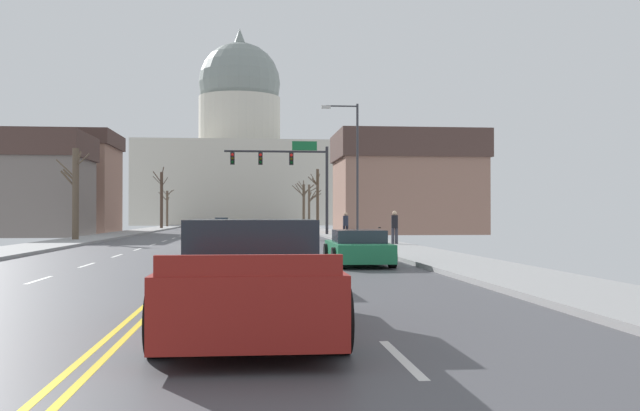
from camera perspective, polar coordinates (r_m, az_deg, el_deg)
The scene contains 26 objects.
ground at distance 37.35m, azimuth -8.36°, elevation -3.21°, with size 20.00×180.00×0.20m.
signal_gantry at distance 53.93m, azimuth -2.38°, elevation 3.12°, with size 7.91×0.41×7.09m.
street_lamp_right at distance 42.76m, azimuth 2.65°, elevation 3.73°, with size 2.26×0.24×8.18m.
capitol_building at distance 116.04m, azimuth -6.50°, elevation 3.67°, with size 31.52×22.56×32.00m.
sedan_near_00 at distance 49.64m, azimuth -5.42°, elevation -1.93°, with size 2.08×4.41×1.27m.
sedan_near_01 at distance 42.77m, azimuth -5.73°, elevation -2.17°, with size 2.06×4.62×1.23m.
sedan_near_02 at distance 36.46m, azimuth -5.82°, elevation -2.39°, with size 2.06×4.24×1.24m.
sedan_near_03 at distance 29.14m, azimuth -5.49°, elevation -2.85°, with size 2.09×4.44×1.18m.
sedan_near_04 at distance 23.11m, azimuth 3.08°, elevation -3.46°, with size 2.05×4.51×1.15m.
sedan_near_05 at distance 16.32m, azimuth -4.82°, elevation -4.52°, with size 2.01×4.50×1.21m.
pickup_truck_near_06 at distance 10.20m, azimuth -5.58°, elevation -5.94°, with size 2.39×5.68×1.57m.
sedan_oncoming_00 at distance 59.93m, azimuth -9.11°, elevation -1.74°, with size 1.94×4.42×1.21m.
sedan_oncoming_01 at distance 73.11m, azimuth -8.35°, elevation -1.57°, with size 1.98×4.57×1.17m.
sedan_oncoming_02 at distance 85.20m, azimuth -7.94°, elevation -1.42°, with size 1.99×4.44×1.27m.
flank_building_00 at distance 57.59m, azimuth -23.93°, elevation 1.60°, with size 11.92×7.87×7.71m.
flank_building_01 at distance 68.01m, azimuth -21.42°, elevation 1.77°, with size 13.00×8.76×8.99m.
flank_building_02 at distance 60.89m, azimuth 7.00°, elevation 1.84°, with size 12.18×9.09×8.59m.
bare_tree_00 at distance 81.07m, azimuth -1.33°, elevation 0.22°, with size 2.57×1.29×5.36m.
bare_tree_01 at distance 45.13m, azimuth -19.10°, elevation 1.05°, with size 2.30×1.46×5.50m.
bare_tree_02 at distance 75.43m, azimuth -0.21°, elevation 0.67°, with size 1.18×1.66×6.34m.
bare_tree_03 at distance 79.93m, azimuth -12.65°, elevation 0.58°, with size 1.71×1.91×6.83m.
bare_tree_04 at distance 87.03m, azimuth -0.82°, elevation 0.15°, with size 1.63×1.55×5.18m.
bare_tree_05 at distance 91.30m, azimuth -12.21°, elevation -0.10°, with size 1.91×2.04×4.99m.
pedestrian_00 at distance 44.95m, azimuth 2.08°, elevation -1.48°, with size 0.35×0.34×1.64m.
pedestrian_01 at distance 36.30m, azimuth 6.03°, elevation -1.62°, with size 0.35×0.34×1.69m.
bicycle_parked at distance 38.52m, azimuth 4.75°, elevation -2.44°, with size 0.12×1.77×0.85m.
Camera 1 is at (1.78, -37.28, 1.65)m, focal length 39.75 mm.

